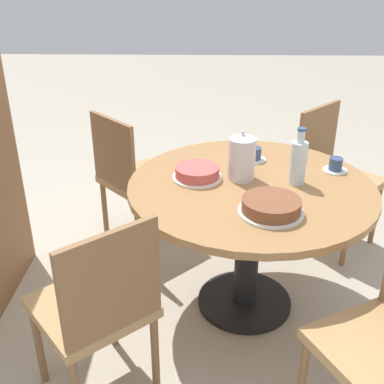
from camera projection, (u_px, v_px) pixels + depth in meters
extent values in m
plane|color=#B2A893|center=(244.00, 303.00, 2.64)|extent=(14.00, 14.00, 0.00)
cylinder|color=black|center=(244.00, 301.00, 2.63)|extent=(0.50, 0.50, 0.03)
cylinder|color=black|center=(247.00, 248.00, 2.47)|extent=(0.12, 0.12, 0.66)
cylinder|color=#9E7042|center=(251.00, 187.00, 2.32)|extent=(1.19, 1.19, 0.04)
cylinder|color=olive|center=(183.00, 212.00, 3.12)|extent=(0.03, 0.03, 0.42)
cylinder|color=olive|center=(149.00, 194.00, 3.35)|extent=(0.03, 0.03, 0.42)
cylinder|color=olive|center=(138.00, 232.00, 2.90)|extent=(0.03, 0.03, 0.42)
cylinder|color=olive|center=(105.00, 211.00, 3.14)|extent=(0.03, 0.03, 0.42)
cube|color=tan|center=(142.00, 179.00, 3.02)|extent=(0.59, 0.59, 0.04)
cube|color=olive|center=(113.00, 153.00, 2.80)|extent=(0.31, 0.29, 0.42)
cylinder|color=olive|center=(112.00, 310.00, 2.27)|extent=(0.03, 0.03, 0.42)
cylinder|color=olive|center=(39.00, 344.00, 2.07)|extent=(0.03, 0.03, 0.42)
cylinder|color=olive|center=(155.00, 354.00, 2.02)|extent=(0.03, 0.03, 0.42)
cube|color=tan|center=(91.00, 307.00, 1.94)|extent=(0.59, 0.59, 0.04)
cube|color=olive|center=(112.00, 284.00, 1.70)|extent=(0.28, 0.32, 0.42)
cylinder|color=olive|center=(302.00, 379.00, 1.90)|extent=(0.03, 0.03, 0.42)
cylinder|color=olive|center=(370.00, 350.00, 2.04)|extent=(0.03, 0.03, 0.42)
cube|color=tan|center=(380.00, 351.00, 1.73)|extent=(0.57, 0.57, 0.04)
cylinder|color=olive|center=(346.00, 235.00, 2.87)|extent=(0.03, 0.03, 0.42)
cylinder|color=olive|center=(375.00, 215.00, 3.09)|extent=(0.03, 0.03, 0.42)
cylinder|color=olive|center=(296.00, 214.00, 3.10)|extent=(0.03, 0.03, 0.42)
cylinder|color=olive|center=(326.00, 196.00, 3.32)|extent=(0.03, 0.03, 0.42)
cube|color=tan|center=(340.00, 182.00, 2.99)|extent=(0.59, 0.59, 0.04)
cube|color=olive|center=(318.00, 139.00, 3.01)|extent=(0.30, 0.30, 0.42)
cylinder|color=silver|center=(242.00, 159.00, 2.32)|extent=(0.13, 0.13, 0.21)
cone|color=silver|center=(243.00, 136.00, 2.27)|extent=(0.12, 0.12, 0.02)
sphere|color=silver|center=(243.00, 132.00, 2.26)|extent=(0.02, 0.02, 0.02)
cylinder|color=silver|center=(298.00, 163.00, 2.27)|extent=(0.08, 0.08, 0.21)
cylinder|color=silver|center=(301.00, 137.00, 2.21)|extent=(0.04, 0.04, 0.06)
cylinder|color=#2D5184|center=(302.00, 129.00, 2.20)|extent=(0.04, 0.04, 0.01)
cylinder|color=white|center=(271.00, 212.00, 2.05)|extent=(0.28, 0.28, 0.01)
cylinder|color=brown|center=(271.00, 205.00, 2.03)|extent=(0.25, 0.25, 0.05)
cylinder|color=white|center=(197.00, 178.00, 2.36)|extent=(0.25, 0.25, 0.01)
cylinder|color=#C65651|center=(197.00, 172.00, 2.35)|extent=(0.22, 0.22, 0.05)
cylinder|color=silver|center=(255.00, 160.00, 2.57)|extent=(0.12, 0.12, 0.01)
cylinder|color=#334775|center=(255.00, 153.00, 2.55)|extent=(0.07, 0.07, 0.06)
cylinder|color=silver|center=(335.00, 170.00, 2.44)|extent=(0.12, 0.12, 0.01)
cylinder|color=#334775|center=(336.00, 164.00, 2.43)|extent=(0.07, 0.07, 0.06)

